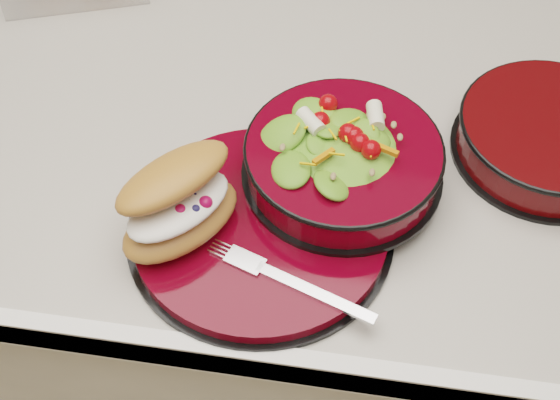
# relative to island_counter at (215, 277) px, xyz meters

# --- Properties ---
(island_counter) EXTENTS (1.24, 0.74, 0.90)m
(island_counter) POSITION_rel_island_counter_xyz_m (0.00, 0.00, 0.00)
(island_counter) COLOR white
(island_counter) RESTS_ON ground
(dinner_plate) EXTENTS (0.31, 0.31, 0.02)m
(dinner_plate) POSITION_rel_island_counter_xyz_m (0.13, -0.21, 0.46)
(dinner_plate) COLOR black
(dinner_plate) RESTS_ON island_counter
(salad_bowl) EXTENTS (0.24, 0.24, 0.10)m
(salad_bowl) POSITION_rel_island_counter_xyz_m (0.21, -0.12, 0.50)
(salad_bowl) COLOR black
(salad_bowl) RESTS_ON dinner_plate
(croissant) EXTENTS (0.16, 0.18, 0.09)m
(croissant) POSITION_rel_island_counter_xyz_m (0.04, -0.23, 0.51)
(croissant) COLOR #B66E37
(croissant) RESTS_ON dinner_plate
(fork) EXTENTS (0.17, 0.08, 0.00)m
(fork) POSITION_rel_island_counter_xyz_m (0.18, -0.28, 0.47)
(fork) COLOR silver
(fork) RESTS_ON dinner_plate
(extra_bowl) EXTENTS (0.23, 0.23, 0.05)m
(extra_bowl) POSITION_rel_island_counter_xyz_m (0.46, -0.03, 0.48)
(extra_bowl) COLOR black
(extra_bowl) RESTS_ON island_counter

